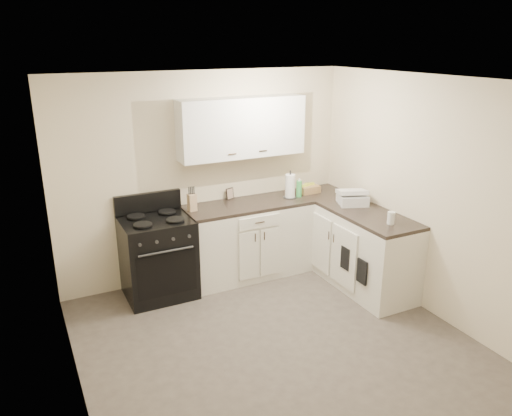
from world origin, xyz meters
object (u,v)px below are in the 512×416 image
knife_block (192,202)px  wicker_basket (309,189)px  paper_towel (290,186)px  stove (158,258)px  countertop_grill (352,199)px

knife_block → wicker_basket: (1.60, 0.02, -0.06)m
paper_towel → wicker_basket: size_ratio=1.12×
stove → countertop_grill: size_ratio=2.83×
paper_towel → wicker_basket: 0.36m
paper_towel → countertop_grill: (0.55, -0.56, -0.09)m
knife_block → wicker_basket: knife_block is taller
knife_block → stove: bearing=-179.4°
knife_block → countertop_grill: bearing=-26.4°
stove → knife_block: (0.45, 0.06, 0.58)m
stove → knife_block: bearing=8.1°
knife_block → paper_towel: 1.27m
stove → countertop_grill: countertop_grill is taller
stove → paper_towel: (1.72, 0.00, 0.63)m
stove → paper_towel: size_ratio=3.13×
knife_block → countertop_grill: size_ratio=0.61×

